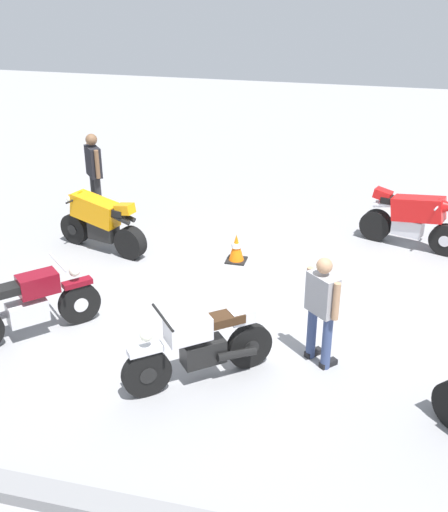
{
  "coord_description": "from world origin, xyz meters",
  "views": [
    {
      "loc": [
        -2.03,
        8.77,
        5.02
      ],
      "look_at": [
        0.19,
        0.01,
        0.75
      ],
      "focal_mm": 44.23,
      "sensor_mm": 36.0,
      "label": 1
    }
  ],
  "objects_px": {
    "motorcycle_maroon_cruiser": "(29,305)",
    "traffic_cone": "(236,248)",
    "motorcycle_red_sportbike": "(412,218)",
    "person_in_gray_shirt": "(322,306)",
    "motorcycle_silver_cruiser": "(201,346)",
    "motorcycle_orange_sportbike": "(100,221)",
    "person_in_black_shirt": "(94,169)"
  },
  "relations": [
    {
      "from": "motorcycle_maroon_cruiser",
      "to": "motorcycle_orange_sportbike",
      "type": "relative_size",
      "value": 0.83
    },
    {
      "from": "person_in_black_shirt",
      "to": "traffic_cone",
      "type": "bearing_deg",
      "value": -64.29
    },
    {
      "from": "motorcycle_silver_cruiser",
      "to": "person_in_gray_shirt",
      "type": "distance_m",
      "value": 1.68
    },
    {
      "from": "motorcycle_red_sportbike",
      "to": "person_in_black_shirt",
      "type": "xyz_separation_m",
      "value": [
        6.49,
        -0.06,
        0.44
      ]
    },
    {
      "from": "motorcycle_maroon_cruiser",
      "to": "traffic_cone",
      "type": "height_order",
      "value": "motorcycle_maroon_cruiser"
    },
    {
      "from": "motorcycle_maroon_cruiser",
      "to": "motorcycle_red_sportbike",
      "type": "height_order",
      "value": "motorcycle_red_sportbike"
    },
    {
      "from": "motorcycle_maroon_cruiser",
      "to": "motorcycle_silver_cruiser",
      "type": "height_order",
      "value": "same"
    },
    {
      "from": "motorcycle_silver_cruiser",
      "to": "motorcycle_orange_sportbike",
      "type": "distance_m",
      "value": 4.56
    },
    {
      "from": "motorcycle_maroon_cruiser",
      "to": "motorcycle_silver_cruiser",
      "type": "bearing_deg",
      "value": -55.78
    },
    {
      "from": "motorcycle_maroon_cruiser",
      "to": "motorcycle_orange_sportbike",
      "type": "bearing_deg",
      "value": 48.11
    },
    {
      "from": "motorcycle_silver_cruiser",
      "to": "traffic_cone",
      "type": "distance_m",
      "value": 3.65
    },
    {
      "from": "person_in_gray_shirt",
      "to": "motorcycle_silver_cruiser",
      "type": "bearing_deg",
      "value": 161.18
    },
    {
      "from": "motorcycle_maroon_cruiser",
      "to": "traffic_cone",
      "type": "xyz_separation_m",
      "value": [
        -2.31,
        -3.2,
        -0.26
      ]
    },
    {
      "from": "motorcycle_red_sportbike",
      "to": "person_in_gray_shirt",
      "type": "xyz_separation_m",
      "value": [
        1.26,
        4.27,
        0.29
      ]
    },
    {
      "from": "motorcycle_orange_sportbike",
      "to": "traffic_cone",
      "type": "relative_size",
      "value": 3.64
    },
    {
      "from": "motorcycle_silver_cruiser",
      "to": "motorcycle_orange_sportbike",
      "type": "bearing_deg",
      "value": -89.16
    },
    {
      "from": "motorcycle_maroon_cruiser",
      "to": "motorcycle_orange_sportbike",
      "type": "distance_m",
      "value": 3.07
    },
    {
      "from": "motorcycle_silver_cruiser",
      "to": "motorcycle_orange_sportbike",
      "type": "relative_size",
      "value": 0.88
    },
    {
      "from": "motorcycle_maroon_cruiser",
      "to": "traffic_cone",
      "type": "bearing_deg",
      "value": 7.25
    },
    {
      "from": "motorcycle_orange_sportbike",
      "to": "motorcycle_red_sportbike",
      "type": "distance_m",
      "value": 5.87
    },
    {
      "from": "person_in_gray_shirt",
      "to": "motorcycle_maroon_cruiser",
      "type": "bearing_deg",
      "value": 137.81
    },
    {
      "from": "traffic_cone",
      "to": "person_in_gray_shirt",
      "type": "bearing_deg",
      "value": 122.52
    },
    {
      "from": "motorcycle_maroon_cruiser",
      "to": "motorcycle_silver_cruiser",
      "type": "distance_m",
      "value": 2.71
    },
    {
      "from": "motorcycle_silver_cruiser",
      "to": "motorcycle_orange_sportbike",
      "type": "xyz_separation_m",
      "value": [
        2.95,
        -3.47,
        0.07
      ]
    },
    {
      "from": "motorcycle_red_sportbike",
      "to": "motorcycle_orange_sportbike",
      "type": "bearing_deg",
      "value": -146.12
    },
    {
      "from": "person_in_gray_shirt",
      "to": "person_in_black_shirt",
      "type": "relative_size",
      "value": 0.88
    },
    {
      "from": "motorcycle_silver_cruiser",
      "to": "person_in_black_shirt",
      "type": "distance_m",
      "value": 6.38
    },
    {
      "from": "motorcycle_maroon_cruiser",
      "to": "person_in_gray_shirt",
      "type": "height_order",
      "value": "person_in_gray_shirt"
    },
    {
      "from": "motorcycle_red_sportbike",
      "to": "person_in_gray_shirt",
      "type": "bearing_deg",
      "value": -88.13
    },
    {
      "from": "motorcycle_silver_cruiser",
      "to": "person_in_black_shirt",
      "type": "xyz_separation_m",
      "value": [
        3.79,
        -5.11,
        0.52
      ]
    },
    {
      "from": "motorcycle_orange_sportbike",
      "to": "person_in_gray_shirt",
      "type": "bearing_deg",
      "value": 164.58
    },
    {
      "from": "person_in_black_shirt",
      "to": "motorcycle_orange_sportbike",
      "type": "bearing_deg",
      "value": -103.65
    }
  ]
}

